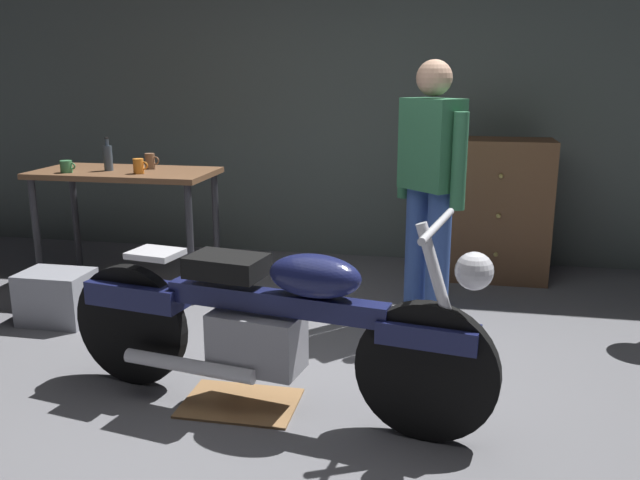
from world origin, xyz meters
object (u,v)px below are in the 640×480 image
(person_standing, at_px, (430,182))
(bottle, at_px, (108,157))
(mug_orange_travel, at_px, (139,166))
(storage_bin, at_px, (57,297))
(motorcycle, at_px, (269,321))
(wooden_dresser, at_px, (497,210))
(mug_brown_stoneware, at_px, (150,161))
(mug_green_speckled, at_px, (67,167))

(person_standing, relative_size, bottle, 6.93)
(mug_orange_travel, bearing_deg, storage_bin, -117.86)
(person_standing, height_order, mug_orange_travel, person_standing)
(motorcycle, relative_size, storage_bin, 4.93)
(person_standing, bearing_deg, wooden_dresser, -70.06)
(person_standing, bearing_deg, storage_bin, 56.12)
(wooden_dresser, height_order, storage_bin, wooden_dresser)
(person_standing, xyz_separation_m, bottle, (-2.31, 0.23, 0.07))
(motorcycle, bearing_deg, person_standing, 72.66)
(motorcycle, bearing_deg, mug_brown_stoneware, 138.53)
(motorcycle, relative_size, person_standing, 1.30)
(motorcycle, height_order, wooden_dresser, wooden_dresser)
(mug_orange_travel, relative_size, mug_green_speckled, 0.96)
(storage_bin, height_order, mug_brown_stoneware, mug_brown_stoneware)
(motorcycle, bearing_deg, bottle, 145.97)
(wooden_dresser, xyz_separation_m, mug_brown_stoneware, (-2.55, -0.70, 0.41))
(bottle, bearing_deg, person_standing, -5.66)
(mug_brown_stoneware, height_order, bottle, bottle)
(mug_orange_travel, bearing_deg, wooden_dresser, 20.41)
(person_standing, distance_m, mug_brown_stoneware, 2.09)
(mug_brown_stoneware, bearing_deg, wooden_dresser, 15.34)
(mug_brown_stoneware, distance_m, mug_orange_travel, 0.24)
(mug_green_speckled, distance_m, bottle, 0.29)
(person_standing, xyz_separation_m, wooden_dresser, (0.49, 1.08, -0.38))
(person_standing, height_order, bottle, person_standing)
(mug_brown_stoneware, relative_size, bottle, 0.47)
(wooden_dresser, height_order, mug_green_speckled, wooden_dresser)
(storage_bin, bearing_deg, mug_orange_travel, 62.14)
(wooden_dresser, bearing_deg, mug_orange_travel, -159.59)
(person_standing, xyz_separation_m, mug_green_speckled, (-2.56, 0.08, 0.02))
(bottle, bearing_deg, wooden_dresser, 16.77)
(mug_green_speckled, bearing_deg, motorcycle, -37.13)
(mug_green_speckled, bearing_deg, storage_bin, -70.68)
(storage_bin, distance_m, mug_green_speckled, 0.98)
(motorcycle, bearing_deg, mug_orange_travel, 142.26)
(wooden_dresser, xyz_separation_m, mug_green_speckled, (-3.05, -0.99, 0.39))
(person_standing, height_order, mug_green_speckled, person_standing)
(storage_bin, bearing_deg, bottle, 86.29)
(motorcycle, xyz_separation_m, wooden_dresser, (1.18, 2.41, 0.10))
(mug_green_speckled, height_order, bottle, bottle)
(person_standing, bearing_deg, bottle, 38.82)
(bottle, bearing_deg, motorcycle, -43.89)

